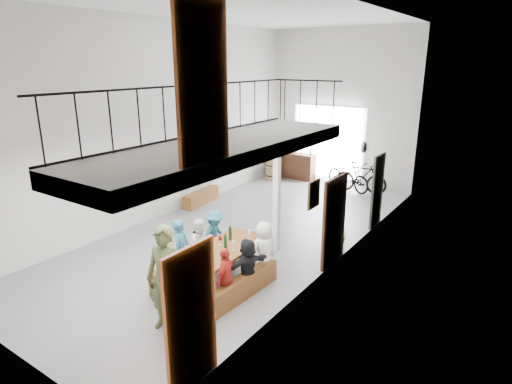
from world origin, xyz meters
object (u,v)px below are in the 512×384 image
Objects in this scene: side_bench at (201,197)px; serving_counter at (292,165)px; bench_inner at (194,266)px; oak_barrel at (272,170)px; bicycle_near at (348,176)px; tasting_table at (219,254)px; host_standing at (165,279)px.

side_bench is 4.55m from serving_counter.
bench_inner is 4.84m from side_bench.
oak_barrel is at bearing -120.37° from serving_counter.
bicycle_near is (0.15, 7.85, 0.26)m from bench_inner.
tasting_table is 1.55× the size of side_bench.
tasting_table is at bearing 79.01° from host_standing.
serving_counter reaches higher than bench_inner.
tasting_table is at bearing -65.22° from oak_barrel.
host_standing is (3.95, -5.34, 0.71)m from side_bench.
tasting_table is at bearing -44.65° from side_bench.
oak_barrel reaches higher than side_bench.
bench_inner is 2.73× the size of oak_barrel.
bicycle_near is at bearing -9.92° from serving_counter.
oak_barrel is 9.77m from host_standing.
side_bench is 0.79× the size of bicycle_near.
serving_counter is at bearing 104.62° from bicycle_near.
host_standing is (0.17, -1.61, 0.22)m from tasting_table.
side_bench is at bearing -101.12° from serving_counter.
serving_counter reaches higher than tasting_table.
side_bench is at bearing 164.78° from bicycle_near.
tasting_table is 0.83m from bench_inner.
serving_counter is (-2.33, 8.21, 0.24)m from bench_inner.
tasting_table is 7.86m from bicycle_near.
serving_counter is 2.51m from bicycle_near.
host_standing reaches higher than tasting_table.
bench_inner is 7.95m from oak_barrel.
oak_barrel is 0.41× the size of bicycle_near.
bicycle_near is at bearing 77.17° from host_standing.
bench_inner is (-0.70, -0.01, -0.45)m from tasting_table.
oak_barrel reaches higher than tasting_table.
side_bench is at bearing 134.61° from tasting_table.
bicycle_near reaches higher than tasting_table.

